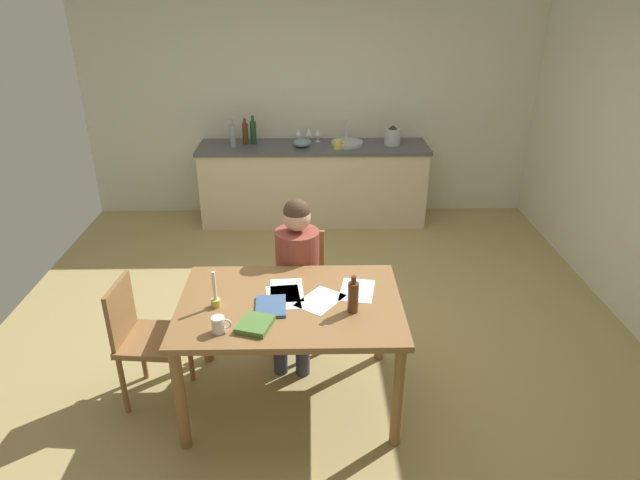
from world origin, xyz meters
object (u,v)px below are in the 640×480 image
object	(u,v)px
chair_side_empty	(144,336)
bottle_wine_red	(253,132)
mixing_bowl	(302,143)
teacup_on_counter	(338,144)
sink_unit	(347,143)
book_cookery	(271,306)
wine_bottle_on_table	(353,297)
coffee_mug	(219,325)
person_seated	(296,269)
chair_at_table	(299,282)
bottle_oil	(233,135)
dining_table	(290,315)
wine_glass_by_kettle	(309,132)
candlestick	(215,297)
book_magazine	(255,324)
bottle_vinegar	(245,133)
wine_glass_near_sink	(317,132)
wine_glass_back_left	(298,132)
stovetop_kettle	(392,136)

from	to	relation	value
chair_side_empty	bottle_wine_red	size ratio (longest dim) A/B	2.73
mixing_bowl	teacup_on_counter	size ratio (longest dim) A/B	1.57
sink_unit	book_cookery	bearing A→B (deg)	-101.94
book_cookery	wine_bottle_on_table	world-z (taller)	wine_bottle_on_table
coffee_mug	sink_unit	world-z (taller)	sink_unit
person_seated	mixing_bowl	size ratio (longest dim) A/B	6.11
teacup_on_counter	wine_bottle_on_table	bearing A→B (deg)	-91.04
chair_at_table	chair_side_empty	world-z (taller)	chair_at_table
chair_at_table	bottle_oil	bearing A→B (deg)	108.26
dining_table	wine_glass_by_kettle	distance (m)	3.24
chair_at_table	candlestick	size ratio (longest dim) A/B	3.60
book_magazine	book_cookery	bearing A→B (deg)	86.22
chair_at_table	bottle_vinegar	size ratio (longest dim) A/B	3.01
chair_at_table	wine_glass_near_sink	world-z (taller)	wine_glass_near_sink
book_cookery	bottle_wine_red	distance (m)	3.23
book_magazine	bottle_wine_red	xyz separation A→B (m)	(-0.31, 3.40, 0.26)
candlestick	teacup_on_counter	bearing A→B (deg)	73.27
chair_side_empty	person_seated	bearing A→B (deg)	28.28
chair_at_table	bottle_vinegar	distance (m)	2.55
chair_at_table	wine_glass_back_left	world-z (taller)	wine_glass_back_left
person_seated	wine_bottle_on_table	distance (m)	0.79
person_seated	sink_unit	world-z (taller)	person_seated
coffee_mug	wine_glass_by_kettle	xyz separation A→B (m)	(0.51, 3.53, 0.20)
dining_table	wine_glass_by_kettle	xyz separation A→B (m)	(0.12, 3.22, 0.35)
book_cookery	teacup_on_counter	xyz separation A→B (m)	(0.55, 2.98, 0.18)
sink_unit	wine_glass_back_left	size ratio (longest dim) A/B	2.34
chair_at_table	wine_bottle_on_table	bearing A→B (deg)	-67.63
coffee_mug	wine_glass_back_left	world-z (taller)	wine_glass_back_left
coffee_mug	mixing_bowl	world-z (taller)	mixing_bowl
person_seated	bottle_oil	bearing A→B (deg)	106.89
dining_table	coffee_mug	distance (m)	0.52
book_magazine	wine_glass_near_sink	size ratio (longest dim) A/B	1.33
dining_table	candlestick	xyz separation A→B (m)	(-0.45, -0.04, 0.16)
chair_side_empty	bottle_oil	world-z (taller)	bottle_oil
book_magazine	bottle_oil	world-z (taller)	bottle_oil
mixing_bowl	stovetop_kettle	xyz separation A→B (m)	(1.01, 0.07, 0.05)
chair_at_table	bottle_wine_red	world-z (taller)	bottle_wine_red
wine_glass_by_kettle	bottle_wine_red	bearing A→B (deg)	-172.52
candlestick	wine_glass_back_left	distance (m)	3.30
dining_table	bottle_wine_red	distance (m)	3.20
dining_table	book_magazine	world-z (taller)	book_magazine
person_seated	book_cookery	world-z (taller)	person_seated
chair_at_table	wine_glass_near_sink	bearing A→B (deg)	85.93
bottle_vinegar	candlestick	bearing A→B (deg)	-87.54
mixing_bowl	wine_glass_near_sink	distance (m)	0.29
bottle_wine_red	wine_glass_near_sink	bearing A→B (deg)	6.45
wine_bottle_on_table	wine_glass_near_sink	bearing A→B (deg)	92.80
book_cookery	wine_bottle_on_table	size ratio (longest dim) A/B	1.01
sink_unit	coffee_mug	bearing A→B (deg)	-105.53
chair_side_empty	coffee_mug	world-z (taller)	chair_side_empty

